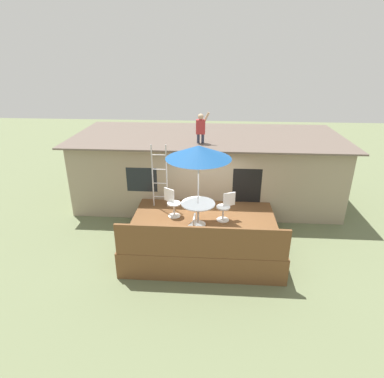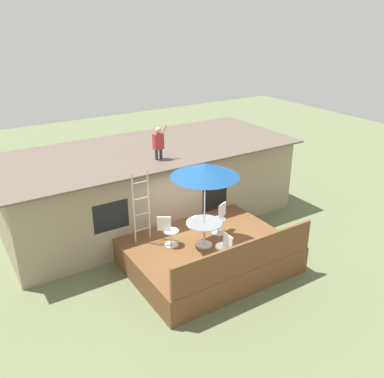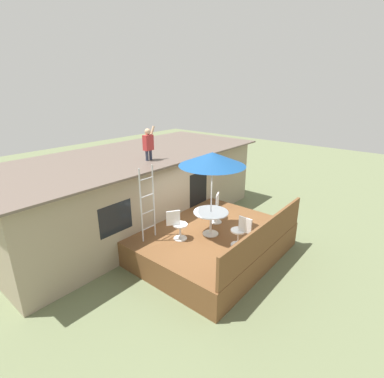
{
  "view_description": "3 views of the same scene",
  "coord_description": "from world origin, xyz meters",
  "px_view_note": "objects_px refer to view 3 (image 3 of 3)",
  "views": [
    {
      "loc": [
        0.27,
        -9.05,
        5.81
      ],
      "look_at": [
        -0.41,
        0.56,
        1.69
      ],
      "focal_mm": 30.49,
      "sensor_mm": 36.0,
      "label": 1
    },
    {
      "loc": [
        -6.08,
        -8.85,
        7.09
      ],
      "look_at": [
        0.25,
        1.15,
        2.01
      ],
      "focal_mm": 38.8,
      "sensor_mm": 36.0,
      "label": 2
    },
    {
      "loc": [
        -6.65,
        -4.84,
        5.1
      ],
      "look_at": [
        -0.04,
        0.67,
        2.03
      ],
      "focal_mm": 27.44,
      "sensor_mm": 36.0,
      "label": 3
    }
  ],
  "objects_px": {
    "patio_chair_left": "(178,225)",
    "step_ladder": "(148,204)",
    "patio_table": "(211,217)",
    "patio_chair_near": "(241,232)",
    "person_figure": "(148,142)",
    "patio_chair_right": "(216,209)",
    "patio_umbrella": "(212,159)"
  },
  "relations": [
    {
      "from": "patio_table",
      "to": "patio_chair_right",
      "type": "relative_size",
      "value": 1.13
    },
    {
      "from": "patio_chair_near",
      "to": "person_figure",
      "type": "bearing_deg",
      "value": 2.16
    },
    {
      "from": "patio_table",
      "to": "person_figure",
      "type": "distance_m",
      "value": 3.21
    },
    {
      "from": "patio_table",
      "to": "patio_umbrella",
      "type": "height_order",
      "value": "patio_umbrella"
    },
    {
      "from": "patio_table",
      "to": "patio_chair_left",
      "type": "height_order",
      "value": "patio_chair_left"
    },
    {
      "from": "step_ladder",
      "to": "patio_chair_near",
      "type": "xyz_separation_m",
      "value": [
        1.33,
        -2.31,
        -0.64
      ]
    },
    {
      "from": "patio_chair_left",
      "to": "patio_chair_right",
      "type": "height_order",
      "value": "same"
    },
    {
      "from": "person_figure",
      "to": "patio_chair_near",
      "type": "xyz_separation_m",
      "value": [
        0.01,
        -3.62,
        -2.07
      ]
    },
    {
      "from": "person_figure",
      "to": "patio_chair_right",
      "type": "height_order",
      "value": "person_figure"
    },
    {
      "from": "patio_table",
      "to": "patio_chair_right",
      "type": "bearing_deg",
      "value": 24.84
    },
    {
      "from": "patio_table",
      "to": "step_ladder",
      "type": "distance_m",
      "value": 1.92
    },
    {
      "from": "patio_chair_left",
      "to": "patio_chair_near",
      "type": "relative_size",
      "value": 1.0
    },
    {
      "from": "person_figure",
      "to": "patio_chair_near",
      "type": "bearing_deg",
      "value": -89.82
    },
    {
      "from": "patio_umbrella",
      "to": "patio_chair_right",
      "type": "relative_size",
      "value": 2.76
    },
    {
      "from": "patio_table",
      "to": "patio_umbrella",
      "type": "relative_size",
      "value": 0.41
    },
    {
      "from": "patio_table",
      "to": "step_ladder",
      "type": "height_order",
      "value": "step_ladder"
    },
    {
      "from": "patio_umbrella",
      "to": "step_ladder",
      "type": "distance_m",
      "value": 2.23
    },
    {
      "from": "patio_chair_near",
      "to": "patio_table",
      "type": "bearing_deg",
      "value": 0.0
    },
    {
      "from": "patio_table",
      "to": "step_ladder",
      "type": "bearing_deg",
      "value": 137.54
    },
    {
      "from": "person_figure",
      "to": "patio_chair_left",
      "type": "height_order",
      "value": "person_figure"
    },
    {
      "from": "patio_chair_left",
      "to": "patio_chair_right",
      "type": "bearing_deg",
      "value": 27.21
    },
    {
      "from": "patio_table",
      "to": "patio_chair_right",
      "type": "distance_m",
      "value": 0.94
    },
    {
      "from": "step_ladder",
      "to": "patio_chair_left",
      "type": "distance_m",
      "value": 1.07
    },
    {
      "from": "step_ladder",
      "to": "patio_chair_near",
      "type": "height_order",
      "value": "step_ladder"
    },
    {
      "from": "step_ladder",
      "to": "patio_table",
      "type": "bearing_deg",
      "value": -42.46
    },
    {
      "from": "patio_table",
      "to": "patio_chair_left",
      "type": "relative_size",
      "value": 1.13
    },
    {
      "from": "patio_chair_left",
      "to": "patio_chair_near",
      "type": "bearing_deg",
      "value": -30.03
    },
    {
      "from": "patio_umbrella",
      "to": "step_ladder",
      "type": "relative_size",
      "value": 1.15
    },
    {
      "from": "person_figure",
      "to": "patio_chair_right",
      "type": "bearing_deg",
      "value": -67.72
    },
    {
      "from": "person_figure",
      "to": "patio_chair_right",
      "type": "distance_m",
      "value": 3.13
    },
    {
      "from": "step_ladder",
      "to": "patio_chair_near",
      "type": "relative_size",
      "value": 2.39
    },
    {
      "from": "patio_chair_left",
      "to": "step_ladder",
      "type": "bearing_deg",
      "value": 158.81
    }
  ]
}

